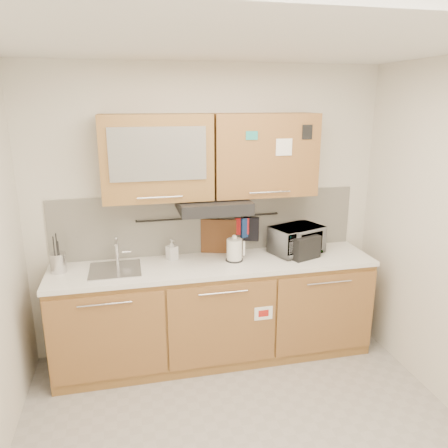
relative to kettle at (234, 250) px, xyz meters
name	(u,v)px	position (x,y,z in m)	size (l,w,h in m)	color
ceiling	(260,36)	(-0.18, -1.20, 1.59)	(3.20, 3.20, 0.00)	white
wall_back	(208,212)	(-0.18, 0.30, 0.29)	(3.20, 3.20, 0.00)	silver
base_cabinet	(215,316)	(-0.18, -0.01, -0.61)	(2.80, 0.64, 0.88)	#A8763B
countertop	(215,265)	(-0.18, -0.01, -0.11)	(2.82, 0.62, 0.04)	white
backsplash	(208,223)	(-0.18, 0.29, 0.19)	(2.80, 0.02, 0.56)	silver
upper_cabinets	(211,156)	(-0.18, 0.12, 0.82)	(1.82, 0.37, 0.70)	#A8763B
range_hood	(213,205)	(-0.18, 0.05, 0.41)	(0.60, 0.46, 0.10)	black
sink	(115,269)	(-1.03, 0.01, -0.09)	(0.42, 0.40, 0.26)	silver
utensil_rail	(209,217)	(-0.18, 0.25, 0.25)	(0.02, 0.02, 1.30)	black
utensil_crock	(58,262)	(-1.48, 0.06, -0.01)	(0.13, 0.13, 0.33)	silver
kettle	(234,250)	(0.00, 0.00, 0.00)	(0.17, 0.15, 0.24)	white
toaster	(304,247)	(0.62, -0.07, 0.01)	(0.31, 0.24, 0.20)	black
microwave	(296,240)	(0.61, 0.07, 0.03)	(0.46, 0.31, 0.25)	#999999
soap_bottle	(172,250)	(-0.53, 0.15, 0.00)	(0.08, 0.09, 0.18)	#999999
cutting_board	(219,241)	(-0.09, 0.23, 0.03)	(0.33, 0.02, 0.40)	brown
oven_mitt	(246,227)	(0.17, 0.23, 0.13)	(0.11, 0.03, 0.18)	navy
dark_pouch	(251,229)	(0.22, 0.23, 0.11)	(0.14, 0.04, 0.22)	black
pot_holder	(242,226)	(0.13, 0.23, 0.15)	(0.13, 0.02, 0.16)	red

